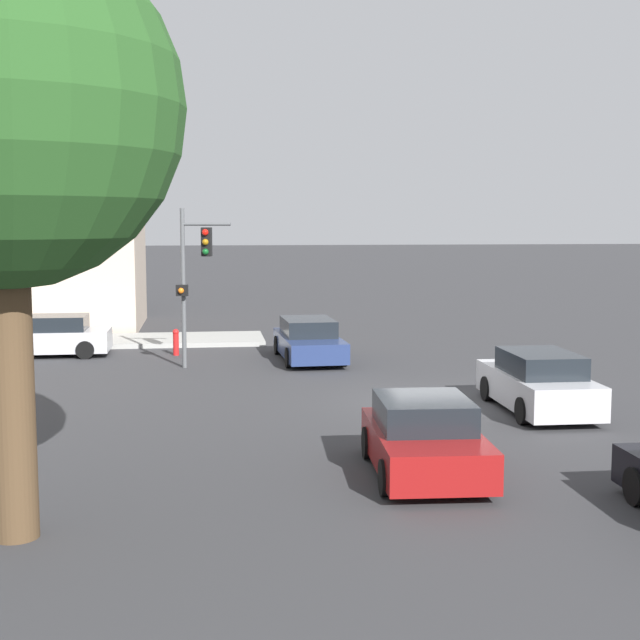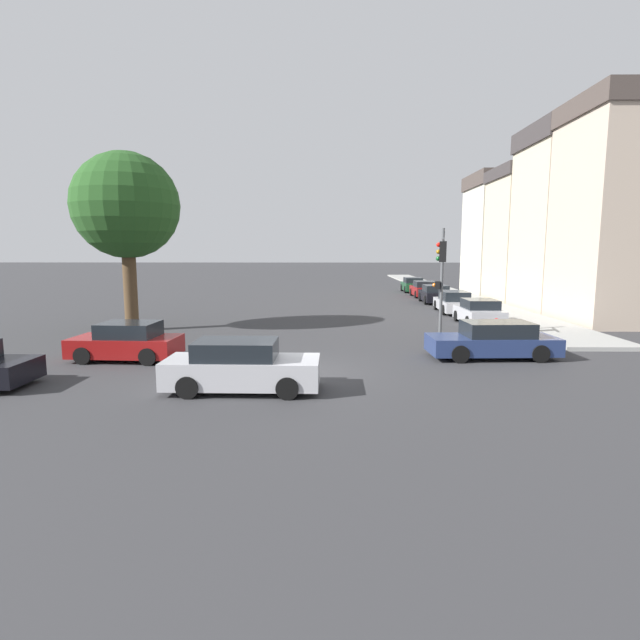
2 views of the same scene
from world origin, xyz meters
The scene contains 14 objects.
ground_plane centered at (0.00, 0.00, 0.00)m, with size 300.00×300.00×0.00m, color #333335.
sidewalk_strip centered at (12.47, 33.64, 0.09)m, with size 3.35×60.00×0.18m.
rowhouse_backdrop centered at (18.18, 21.18, 5.77)m, with size 8.27×25.71×12.17m.
street_tree centered at (-8.80, 8.67, 6.19)m, with size 5.18×5.18×8.83m.
traffic_signal centered at (6.20, 6.19, 3.25)m, with size 0.52×1.73×5.04m.
crossing_car_0 centered at (7.40, 2.43, 0.66)m, with size 4.81×2.10×1.38m.
crossing_car_2 centered at (-1.40, -2.18, 0.70)m, with size 4.47×1.93×1.49m.
crossing_car_3 centered at (-6.36, 1.91, 0.66)m, with size 3.96×2.15×1.41m.
parked_car_0 centered at (9.47, 11.07, 0.66)m, with size 2.00×3.87×1.40m.
parked_car_1 centered at (9.40, 16.37, 0.67)m, with size 2.05×4.71×1.42m.
parked_car_2 centered at (9.48, 22.36, 0.67)m, with size 2.11×4.09×1.39m.
parked_car_3 centered at (9.62, 27.36, 0.66)m, with size 2.06×4.05×1.39m.
parked_car_4 centered at (9.48, 32.51, 0.68)m, with size 1.98×3.86×1.42m.
fire_hydrant centered at (9.01, 6.88, 0.49)m, with size 0.22×0.22×0.92m.
Camera 2 is at (1.08, -16.25, 4.06)m, focal length 28.00 mm.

